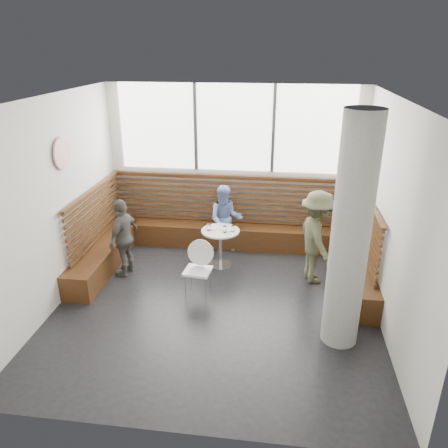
# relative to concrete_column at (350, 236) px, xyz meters

# --- Properties ---
(room) EXTENTS (5.00, 5.00, 3.20)m
(room) POSITION_rel_concrete_column_xyz_m (-1.85, 0.60, 0.00)
(room) COLOR silver
(room) RESTS_ON ground
(booth) EXTENTS (5.00, 2.50, 1.44)m
(booth) POSITION_rel_concrete_column_xyz_m (-1.85, 2.37, -1.19)
(booth) COLOR #3D220F
(booth) RESTS_ON ground
(concrete_column) EXTENTS (0.50, 0.50, 3.20)m
(concrete_column) POSITION_rel_concrete_column_xyz_m (0.00, 0.00, 0.00)
(concrete_column) COLOR gray
(concrete_column) RESTS_ON ground
(wall_art) EXTENTS (0.03, 0.50, 0.50)m
(wall_art) POSITION_rel_concrete_column_xyz_m (-4.31, 1.00, 0.70)
(wall_art) COLOR white
(wall_art) RESTS_ON room
(cafe_table) EXTENTS (0.70, 0.70, 0.72)m
(cafe_table) POSITION_rel_concrete_column_xyz_m (-1.96, 1.96, -1.08)
(cafe_table) COLOR silver
(cafe_table) RESTS_ON ground
(cafe_chair) EXTENTS (0.44, 0.43, 0.92)m
(cafe_chair) POSITION_rel_concrete_column_xyz_m (-2.19, 0.95, -1.06)
(cafe_chair) COLOR white
(cafe_chair) RESTS_ON ground
(adult_man) EXTENTS (0.89, 1.19, 1.64)m
(adult_man) POSITION_rel_concrete_column_xyz_m (-0.26, 1.64, -0.78)
(adult_man) COLOR #4D5236
(adult_man) RESTS_ON ground
(child_back) EXTENTS (0.73, 0.61, 1.37)m
(child_back) POSITION_rel_concrete_column_xyz_m (-1.95, 2.59, -0.92)
(child_back) COLOR #728BC6
(child_back) RESTS_ON ground
(child_left) EXTENTS (0.51, 0.88, 1.41)m
(child_left) POSITION_rel_concrete_column_xyz_m (-3.62, 1.46, -0.89)
(child_left) COLOR #595750
(child_left) RESTS_ON ground
(plate_near) EXTENTS (0.20, 0.20, 0.01)m
(plate_near) POSITION_rel_concrete_column_xyz_m (-2.13, 2.03, -0.87)
(plate_near) COLOR white
(plate_near) RESTS_ON cafe_table
(plate_far) EXTENTS (0.19, 0.19, 0.01)m
(plate_far) POSITION_rel_concrete_column_xyz_m (-1.92, 2.05, -0.87)
(plate_far) COLOR white
(plate_far) RESTS_ON cafe_table
(glass_left) EXTENTS (0.08, 0.08, 0.12)m
(glass_left) POSITION_rel_concrete_column_xyz_m (-2.18, 1.94, -0.82)
(glass_left) COLOR white
(glass_left) RESTS_ON cafe_table
(glass_mid) EXTENTS (0.07, 0.07, 0.11)m
(glass_mid) POSITION_rel_concrete_column_xyz_m (-1.87, 1.89, -0.82)
(glass_mid) COLOR white
(glass_mid) RESTS_ON cafe_table
(glass_right) EXTENTS (0.07, 0.07, 0.11)m
(glass_right) POSITION_rel_concrete_column_xyz_m (-1.73, 1.95, -0.83)
(glass_right) COLOR white
(glass_right) RESTS_ON cafe_table
(menu_card) EXTENTS (0.21, 0.16, 0.00)m
(menu_card) POSITION_rel_concrete_column_xyz_m (-1.93, 1.75, -0.88)
(menu_card) COLOR #A5C64C
(menu_card) RESTS_ON cafe_table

